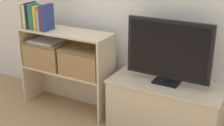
# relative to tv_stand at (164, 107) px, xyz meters

# --- Properties ---
(ground_plane) EXTENTS (16.00, 16.00, 0.00)m
(ground_plane) POSITION_rel_tv_stand_xyz_m (-0.51, -0.21, -0.23)
(ground_plane) COLOR #A37F56
(tv_stand) EXTENTS (0.98, 0.44, 0.47)m
(tv_stand) POSITION_rel_tv_stand_xyz_m (0.00, 0.00, 0.00)
(tv_stand) COLOR #CCB793
(tv_stand) RESTS_ON ground_plane
(tv) EXTENTS (0.72, 0.14, 0.55)m
(tv) POSITION_rel_tv_stand_xyz_m (0.00, -0.00, 0.53)
(tv) COLOR black
(tv) RESTS_ON tv_stand
(bookshelf_lower_tier) EXTENTS (0.94, 0.33, 0.41)m
(bookshelf_lower_tier) POSITION_rel_tv_stand_xyz_m (-1.02, 0.01, 0.03)
(bookshelf_lower_tier) COLOR #CCB793
(bookshelf_lower_tier) RESTS_ON ground_plane
(bookshelf_upper_tier) EXTENTS (0.94, 0.33, 0.39)m
(bookshelf_upper_tier) POSITION_rel_tv_stand_xyz_m (-1.02, 0.01, 0.44)
(bookshelf_upper_tier) COLOR #CCB793
(bookshelf_upper_tier) RESTS_ON bookshelf_lower_tier
(book_olive) EXTENTS (0.02, 0.12, 0.23)m
(book_olive) POSITION_rel_tv_stand_xyz_m (-1.45, -0.11, 0.69)
(book_olive) COLOR olive
(book_olive) RESTS_ON bookshelf_upper_tier
(book_ivory) EXTENTS (0.04, 0.13, 0.23)m
(book_ivory) POSITION_rel_tv_stand_xyz_m (-1.42, -0.11, 0.69)
(book_ivory) COLOR silver
(book_ivory) RESTS_ON bookshelf_upper_tier
(book_charcoal) EXTENTS (0.02, 0.15, 0.25)m
(book_charcoal) POSITION_rel_tv_stand_xyz_m (-1.38, -0.11, 0.70)
(book_charcoal) COLOR #232328
(book_charcoal) RESTS_ON bookshelf_upper_tier
(book_teal) EXTENTS (0.03, 0.13, 0.24)m
(book_teal) POSITION_rel_tv_stand_xyz_m (-1.35, -0.11, 0.69)
(book_teal) COLOR #1E7075
(book_teal) RESTS_ON bookshelf_upper_tier
(book_forest) EXTENTS (0.03, 0.15, 0.23)m
(book_forest) POSITION_rel_tv_stand_xyz_m (-1.31, -0.11, 0.69)
(book_forest) COLOR #286638
(book_forest) RESTS_ON bookshelf_upper_tier
(book_mustard) EXTENTS (0.03, 0.15, 0.23)m
(book_mustard) POSITION_rel_tv_stand_xyz_m (-1.28, -0.11, 0.69)
(book_mustard) COLOR gold
(book_mustard) RESTS_ON bookshelf_upper_tier
(book_skyblue) EXTENTS (0.03, 0.14, 0.20)m
(book_skyblue) POSITION_rel_tv_stand_xyz_m (-1.24, -0.11, 0.67)
(book_skyblue) COLOR #709ECC
(book_skyblue) RESTS_ON bookshelf_upper_tier
(book_maroon) EXTENTS (0.02, 0.13, 0.25)m
(book_maroon) POSITION_rel_tv_stand_xyz_m (-1.21, -0.11, 0.70)
(book_maroon) COLOR maroon
(book_maroon) RESTS_ON bookshelf_upper_tier
(book_navy) EXTENTS (0.04, 0.15, 0.25)m
(book_navy) POSITION_rel_tv_stand_xyz_m (-1.17, -0.11, 0.70)
(book_navy) COLOR navy
(book_navy) RESTS_ON bookshelf_upper_tier
(storage_basket_left) EXTENTS (0.43, 0.29, 0.25)m
(storage_basket_left) POSITION_rel_tv_stand_xyz_m (-1.25, -0.06, 0.32)
(storage_basket_left) COLOR #937047
(storage_basket_left) RESTS_ON bookshelf_lower_tier
(storage_basket_right) EXTENTS (0.43, 0.29, 0.25)m
(storage_basket_right) POSITION_rel_tv_stand_xyz_m (-0.80, -0.06, 0.32)
(storage_basket_right) COLOR #937047
(storage_basket_right) RESTS_ON bookshelf_lower_tier
(laptop) EXTENTS (0.30, 0.25, 0.02)m
(laptop) POSITION_rel_tv_stand_xyz_m (-1.25, -0.06, 0.44)
(laptop) COLOR #BCBCC1
(laptop) RESTS_ON storage_basket_left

